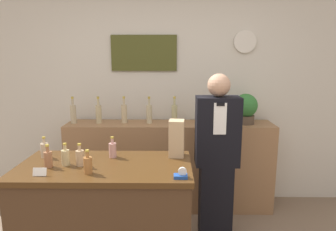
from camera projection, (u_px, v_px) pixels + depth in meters
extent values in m
cube|color=beige|center=(161.00, 90.00, 3.55)|extent=(5.20, 0.06, 2.70)
cube|color=#41431A|center=(144.00, 53.00, 3.42)|extent=(0.75, 0.02, 0.40)
cylinder|color=beige|center=(245.00, 42.00, 3.38)|extent=(0.25, 0.03, 0.25)
cube|color=#8E6642|center=(170.00, 165.00, 3.45)|extent=(2.31, 0.41, 1.00)
cube|color=#422B19|center=(107.00, 226.00, 2.29)|extent=(1.24, 0.62, 0.92)
cube|color=#452A12|center=(105.00, 167.00, 2.20)|extent=(1.27, 0.65, 0.04)
cube|color=black|center=(215.00, 200.00, 2.90)|extent=(0.30, 0.24, 0.74)
cube|color=black|center=(217.00, 131.00, 2.77)|extent=(0.40, 0.24, 0.64)
cube|color=white|center=(220.00, 119.00, 2.62)|extent=(0.11, 0.01, 0.28)
cube|color=black|center=(221.00, 104.00, 2.59)|extent=(0.07, 0.01, 0.03)
sphere|color=tan|center=(219.00, 85.00, 2.68)|extent=(0.21, 0.21, 0.21)
cylinder|color=#4C3D2D|center=(245.00, 120.00, 3.32)|extent=(0.20, 0.20, 0.09)
sphere|color=#2D6B2D|center=(246.00, 105.00, 3.29)|extent=(0.26, 0.26, 0.26)
cube|color=tan|center=(177.00, 138.00, 2.35)|extent=(0.13, 0.13, 0.29)
cube|color=#1E4799|center=(181.00, 176.00, 1.95)|extent=(0.09, 0.06, 0.02)
cylinder|color=silver|center=(182.00, 171.00, 1.94)|extent=(0.06, 0.02, 0.06)
cube|color=white|center=(40.00, 172.00, 1.98)|extent=(0.09, 0.02, 0.06)
cylinder|color=tan|center=(45.00, 150.00, 2.34)|extent=(0.06, 0.06, 0.11)
cylinder|color=tan|center=(44.00, 141.00, 2.33)|extent=(0.02, 0.02, 0.04)
cylinder|color=#B29933|center=(44.00, 138.00, 2.32)|extent=(0.03, 0.03, 0.01)
cylinder|color=#996342|center=(48.00, 159.00, 2.13)|extent=(0.06, 0.06, 0.11)
cylinder|color=#996342|center=(47.00, 149.00, 2.12)|extent=(0.02, 0.02, 0.04)
cylinder|color=#B29933|center=(47.00, 146.00, 2.11)|extent=(0.03, 0.03, 0.01)
cylinder|color=tan|center=(66.00, 158.00, 2.17)|extent=(0.06, 0.06, 0.11)
cylinder|color=tan|center=(65.00, 148.00, 2.16)|extent=(0.02, 0.02, 0.04)
cylinder|color=#B29933|center=(65.00, 144.00, 2.15)|extent=(0.03, 0.03, 0.01)
cylinder|color=tan|center=(80.00, 158.00, 2.16)|extent=(0.06, 0.06, 0.11)
cylinder|color=tan|center=(79.00, 148.00, 2.15)|extent=(0.02, 0.02, 0.04)
cylinder|color=#B29933|center=(79.00, 144.00, 2.14)|extent=(0.03, 0.03, 0.01)
cylinder|color=#9B6332|center=(88.00, 165.00, 2.02)|extent=(0.06, 0.06, 0.11)
cylinder|color=#9B6332|center=(87.00, 155.00, 2.00)|extent=(0.02, 0.02, 0.04)
cylinder|color=#B29933|center=(87.00, 151.00, 2.00)|extent=(0.03, 0.03, 0.01)
cylinder|color=tan|center=(113.00, 150.00, 2.34)|extent=(0.06, 0.06, 0.11)
cylinder|color=tan|center=(112.00, 141.00, 2.33)|extent=(0.02, 0.02, 0.04)
cylinder|color=#B29933|center=(112.00, 138.00, 2.32)|extent=(0.03, 0.03, 0.01)
cylinder|color=tan|center=(73.00, 114.00, 3.33)|extent=(0.06, 0.06, 0.20)
cylinder|color=tan|center=(73.00, 102.00, 3.30)|extent=(0.02, 0.02, 0.07)
cylinder|color=#B29933|center=(72.00, 98.00, 3.30)|extent=(0.03, 0.03, 0.02)
cylinder|color=tan|center=(99.00, 114.00, 3.34)|extent=(0.06, 0.06, 0.20)
cylinder|color=tan|center=(98.00, 102.00, 3.31)|extent=(0.02, 0.02, 0.07)
cylinder|color=#B29933|center=(98.00, 98.00, 3.30)|extent=(0.03, 0.03, 0.02)
cylinder|color=tan|center=(124.00, 114.00, 3.36)|extent=(0.06, 0.06, 0.20)
cylinder|color=tan|center=(124.00, 102.00, 3.33)|extent=(0.02, 0.02, 0.07)
cylinder|color=#B29933|center=(124.00, 97.00, 3.32)|extent=(0.03, 0.03, 0.02)
cylinder|color=tan|center=(149.00, 114.00, 3.34)|extent=(0.06, 0.06, 0.20)
cylinder|color=tan|center=(149.00, 102.00, 3.31)|extent=(0.02, 0.02, 0.07)
cylinder|color=#B29933|center=(149.00, 98.00, 3.30)|extent=(0.03, 0.03, 0.02)
cylinder|color=tan|center=(174.00, 114.00, 3.35)|extent=(0.06, 0.06, 0.20)
cylinder|color=tan|center=(174.00, 102.00, 3.32)|extent=(0.02, 0.02, 0.07)
cylinder|color=#B29933|center=(175.00, 98.00, 3.31)|extent=(0.03, 0.03, 0.02)
cylinder|color=tan|center=(200.00, 114.00, 3.35)|extent=(0.06, 0.06, 0.20)
cylinder|color=tan|center=(200.00, 102.00, 3.32)|extent=(0.02, 0.02, 0.07)
cylinder|color=#B29933|center=(200.00, 98.00, 3.31)|extent=(0.03, 0.03, 0.02)
cylinder|color=tan|center=(225.00, 114.00, 3.34)|extent=(0.06, 0.06, 0.20)
cylinder|color=tan|center=(225.00, 102.00, 3.32)|extent=(0.02, 0.02, 0.07)
cylinder|color=#B29933|center=(225.00, 98.00, 3.31)|extent=(0.03, 0.03, 0.02)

